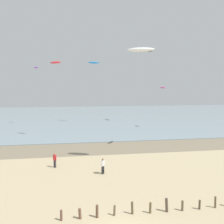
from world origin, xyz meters
TOP-DOWN VIEW (x-y plane):
  - wet_sand_strip at (0.00, 20.61)m, footprint 120.00×7.02m
  - sea at (0.00, 59.12)m, footprint 160.00×70.00m
  - groyne_near at (2.50, 2.67)m, footprint 12.98×0.33m
  - person_mid_beach at (-0.14, 10.58)m, footprint 0.45×0.41m
  - person_by_waterline at (-5.44, 13.30)m, footprint 0.42×0.43m
  - kite_aloft_0 at (-6.66, 28.99)m, footprint 2.34×1.75m
  - kite_aloft_1 at (15.45, 43.40)m, footprint 1.87×3.45m
  - kite_aloft_3 at (1.19, 44.81)m, footprint 2.87×1.01m
  - kite_aloft_4 at (15.91, 35.28)m, footprint 1.00×2.25m
  - kite_aloft_5 at (-12.79, 44.13)m, footprint 0.98×1.98m
  - kite_aloft_8 at (4.73, 13.66)m, footprint 3.38×2.02m

SIDE VIEW (x-z plane):
  - wet_sand_strip at x=0.00m, z-range 0.00..0.01m
  - sea at x=0.00m, z-range 0.00..0.10m
  - groyne_near at x=2.50m, z-range -0.09..0.96m
  - person_mid_beach at x=-0.14m, z-range 0.06..1.77m
  - person_by_waterline at x=-5.44m, z-range 0.06..1.77m
  - kite_aloft_4 at x=15.91m, z-range 8.95..9.42m
  - kite_aloft_8 at x=4.73m, z-range 13.28..14.01m
  - kite_aloft_0 at x=-6.66m, z-range 13.35..13.98m
  - kite_aloft_5 at x=-12.79m, z-range 13.77..14.21m
  - kite_aloft_3 at x=1.19m, z-range 15.19..15.74m
  - kite_aloft_1 at x=15.45m, z-range 18.22..19.17m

